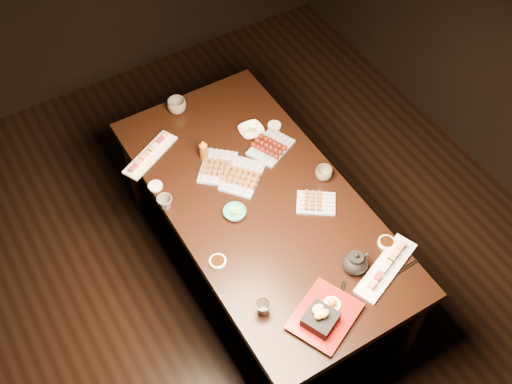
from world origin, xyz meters
TOP-DOWN VIEW (x-y plane):
  - ground at (0.00, 0.00)m, footprint 5.00×5.00m
  - dining_table at (0.24, 0.39)m, footprint 1.18×1.92m
  - sushi_platter_near at (0.53, -0.26)m, footprint 0.41×0.25m
  - sushi_platter_far at (-0.11, 0.96)m, footprint 0.36×0.25m
  - yakitori_plate_center at (0.24, 0.57)m, footprint 0.30×0.29m
  - yakitori_plate_right at (0.47, 0.23)m, footprint 0.24×0.23m
  - yakitori_plate_left at (0.16, 0.70)m, footprint 0.29×0.29m
  - tsukune_plate at (0.47, 0.67)m, footprint 0.28×0.25m
  - edamame_bowl_green at (0.08, 0.38)m, footprint 0.16×0.16m
  - edamame_bowl_cream at (0.44, 0.82)m, footprint 0.14×0.14m
  - tempura_tray at (0.14, -0.32)m, footprint 0.38×0.35m
  - teacup_near_left at (-0.08, -0.15)m, footprint 0.10×0.10m
  - teacup_mid_right at (0.60, 0.35)m, footprint 0.10×0.10m
  - teacup_far_left at (-0.19, 0.61)m, footprint 0.09×0.09m
  - teacup_far_right at (0.16, 1.19)m, footprint 0.14×0.14m
  - teapot at (0.41, -0.18)m, footprint 0.15×0.15m
  - condiment_bottle at (0.13, 0.80)m, footprint 0.06×0.06m
  - sauce_dish_west at (-0.13, 0.18)m, footprint 0.09×0.09m
  - sauce_dish_east at (0.58, 0.80)m, footprint 0.08×0.08m
  - sauce_dish_se at (0.63, -0.14)m, footprint 0.11×0.11m
  - sauce_dish_nw at (-0.18, 0.75)m, footprint 0.10×0.10m
  - chopsticks_near at (0.24, -0.28)m, footprint 0.18×0.16m
  - chopsticks_se at (0.59, -0.30)m, footprint 0.20×0.03m

SIDE VIEW (x-z plane):
  - ground at x=0.00m, z-range 0.00..0.00m
  - dining_table at x=0.24m, z-range 0.00..0.75m
  - chopsticks_se at x=0.59m, z-range 0.75..0.76m
  - chopsticks_near at x=0.24m, z-range 0.75..0.76m
  - sauce_dish_east at x=0.58m, z-range 0.75..0.76m
  - sauce_dish_nw at x=-0.18m, z-range 0.75..0.76m
  - sauce_dish_west at x=-0.13m, z-range 0.75..0.76m
  - sauce_dish_se at x=0.63m, z-range 0.75..0.76m
  - edamame_bowl_cream at x=0.44m, z-range 0.75..0.78m
  - edamame_bowl_green at x=0.08m, z-range 0.75..0.79m
  - sushi_platter_far at x=-0.11m, z-range 0.75..0.79m
  - sushi_platter_near at x=0.53m, z-range 0.75..0.80m
  - yakitori_plate_right at x=0.47m, z-range 0.75..0.80m
  - tsukune_plate at x=0.47m, z-range 0.75..0.81m
  - yakitori_plate_left at x=0.16m, z-range 0.75..0.81m
  - yakitori_plate_center at x=0.24m, z-range 0.75..0.81m
  - teacup_mid_right at x=0.60m, z-range 0.75..0.82m
  - teacup_near_left at x=-0.08m, z-range 0.75..0.82m
  - teacup_far_left at x=-0.19m, z-range 0.75..0.82m
  - teacup_far_right at x=0.16m, z-range 0.75..0.83m
  - tempura_tray at x=0.14m, z-range 0.75..0.86m
  - teapot at x=0.41m, z-range 0.75..0.87m
  - condiment_bottle at x=0.13m, z-range 0.75..0.89m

